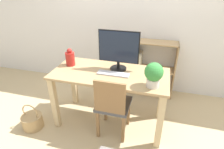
{
  "coord_description": "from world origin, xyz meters",
  "views": [
    {
      "loc": [
        0.58,
        -1.99,
        1.84
      ],
      "look_at": [
        0.0,
        0.1,
        0.7
      ],
      "focal_mm": 30.0,
      "sensor_mm": 36.0,
      "label": 1
    }
  ],
  "objects_px": {
    "chair": "(112,105)",
    "basket": "(32,121)",
    "vase": "(70,58)",
    "bookshelf": "(136,66)",
    "monitor": "(119,49)",
    "keyboard": "(113,74)",
    "potted_plant": "(154,74)"
  },
  "relations": [
    {
      "from": "monitor",
      "to": "vase",
      "type": "distance_m",
      "value": 0.67
    },
    {
      "from": "monitor",
      "to": "keyboard",
      "type": "distance_m",
      "value": 0.32
    },
    {
      "from": "chair",
      "to": "basket",
      "type": "xyz_separation_m",
      "value": [
        -1.08,
        -0.17,
        -0.36
      ]
    },
    {
      "from": "keyboard",
      "to": "bookshelf",
      "type": "xyz_separation_m",
      "value": [
        0.15,
        0.93,
        -0.3
      ]
    },
    {
      "from": "keyboard",
      "to": "monitor",
      "type": "bearing_deg",
      "value": 81.78
    },
    {
      "from": "bookshelf",
      "to": "basket",
      "type": "relative_size",
      "value": 2.52
    },
    {
      "from": "monitor",
      "to": "bookshelf",
      "type": "bearing_deg",
      "value": 80.7
    },
    {
      "from": "chair",
      "to": "basket",
      "type": "distance_m",
      "value": 1.15
    },
    {
      "from": "monitor",
      "to": "basket",
      "type": "relative_size",
      "value": 1.38
    },
    {
      "from": "vase",
      "to": "bookshelf",
      "type": "bearing_deg",
      "value": 46.8
    },
    {
      "from": "basket",
      "to": "vase",
      "type": "bearing_deg",
      "value": 49.51
    },
    {
      "from": "bookshelf",
      "to": "potted_plant",
      "type": "bearing_deg",
      "value": -72.98
    },
    {
      "from": "vase",
      "to": "chair",
      "type": "bearing_deg",
      "value": -24.64
    },
    {
      "from": "potted_plant",
      "to": "basket",
      "type": "height_order",
      "value": "potted_plant"
    },
    {
      "from": "keyboard",
      "to": "chair",
      "type": "bearing_deg",
      "value": -77.17
    },
    {
      "from": "basket",
      "to": "keyboard",
      "type": "bearing_deg",
      "value": 19.67
    },
    {
      "from": "monitor",
      "to": "potted_plant",
      "type": "bearing_deg",
      "value": -34.99
    },
    {
      "from": "keyboard",
      "to": "chair",
      "type": "distance_m",
      "value": 0.37
    },
    {
      "from": "bookshelf",
      "to": "chair",
      "type": "bearing_deg",
      "value": -95.31
    },
    {
      "from": "vase",
      "to": "basket",
      "type": "relative_size",
      "value": 0.64
    },
    {
      "from": "monitor",
      "to": "vase",
      "type": "xyz_separation_m",
      "value": [
        -0.65,
        -0.05,
        -0.18
      ]
    },
    {
      "from": "monitor",
      "to": "keyboard",
      "type": "height_order",
      "value": "monitor"
    },
    {
      "from": "monitor",
      "to": "basket",
      "type": "height_order",
      "value": "monitor"
    },
    {
      "from": "keyboard",
      "to": "potted_plant",
      "type": "relative_size",
      "value": 1.42
    },
    {
      "from": "keyboard",
      "to": "vase",
      "type": "distance_m",
      "value": 0.64
    },
    {
      "from": "keyboard",
      "to": "vase",
      "type": "xyz_separation_m",
      "value": [
        -0.62,
        0.11,
        0.09
      ]
    },
    {
      "from": "vase",
      "to": "bookshelf",
      "type": "height_order",
      "value": "vase"
    },
    {
      "from": "chair",
      "to": "bookshelf",
      "type": "distance_m",
      "value": 1.14
    },
    {
      "from": "keyboard",
      "to": "bookshelf",
      "type": "distance_m",
      "value": 0.99
    },
    {
      "from": "monitor",
      "to": "keyboard",
      "type": "bearing_deg",
      "value": -98.22
    },
    {
      "from": "chair",
      "to": "monitor",
      "type": "bearing_deg",
      "value": 88.8
    },
    {
      "from": "keyboard",
      "to": "potted_plant",
      "type": "bearing_deg",
      "value": -18.08
    }
  ]
}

